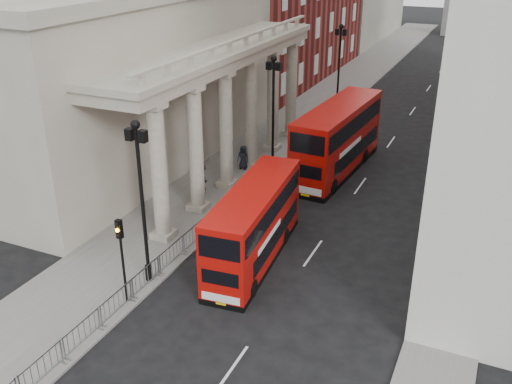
% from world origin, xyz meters
% --- Properties ---
extents(ground, '(260.00, 260.00, 0.00)m').
position_xyz_m(ground, '(0.00, 0.00, 0.00)').
color(ground, black).
rests_on(ground, ground).
extents(sidewalk_west, '(6.00, 140.00, 0.12)m').
position_xyz_m(sidewalk_west, '(-3.00, 30.00, 0.06)').
color(sidewalk_west, slate).
rests_on(sidewalk_west, ground).
extents(sidewalk_east, '(3.00, 140.00, 0.12)m').
position_xyz_m(sidewalk_east, '(13.50, 30.00, 0.06)').
color(sidewalk_east, slate).
rests_on(sidewalk_east, ground).
extents(kerb, '(0.20, 140.00, 0.14)m').
position_xyz_m(kerb, '(-0.05, 30.00, 0.07)').
color(kerb, slate).
rests_on(kerb, ground).
extents(portico_building, '(9.00, 28.00, 12.00)m').
position_xyz_m(portico_building, '(-10.50, 18.00, 6.00)').
color(portico_building, gray).
rests_on(portico_building, ground).
extents(lamp_post_south, '(1.05, 0.44, 8.32)m').
position_xyz_m(lamp_post_south, '(-0.60, 4.00, 4.91)').
color(lamp_post_south, black).
rests_on(lamp_post_south, sidewalk_west).
extents(lamp_post_mid, '(1.05, 0.44, 8.32)m').
position_xyz_m(lamp_post_mid, '(-0.60, 20.00, 4.91)').
color(lamp_post_mid, black).
rests_on(lamp_post_mid, sidewalk_west).
extents(lamp_post_north, '(1.05, 0.44, 8.32)m').
position_xyz_m(lamp_post_north, '(-0.60, 36.00, 4.91)').
color(lamp_post_north, black).
rests_on(lamp_post_north, sidewalk_west).
extents(traffic_light, '(0.28, 0.33, 4.30)m').
position_xyz_m(traffic_light, '(-0.50, 1.98, 3.11)').
color(traffic_light, black).
rests_on(traffic_light, sidewalk_west).
extents(crowd_barriers, '(0.50, 18.75, 1.10)m').
position_xyz_m(crowd_barriers, '(-0.35, 2.23, 0.67)').
color(crowd_barriers, gray).
rests_on(crowd_barriers, sidewalk_west).
extents(bus_near, '(3.16, 9.70, 4.11)m').
position_xyz_m(bus_near, '(3.32, 8.13, 2.15)').
color(bus_near, '#B10C08').
rests_on(bus_near, ground).
extents(bus_far, '(3.50, 11.58, 4.93)m').
position_xyz_m(bus_far, '(3.65, 21.93, 2.58)').
color(bus_far, '#B10C08').
rests_on(bus_far, ground).
extents(pedestrian_a, '(0.64, 0.46, 1.62)m').
position_xyz_m(pedestrian_a, '(-2.96, 13.78, 0.93)').
color(pedestrian_a, black).
rests_on(pedestrian_a, sidewalk_west).
extents(pedestrian_b, '(0.97, 0.87, 1.66)m').
position_xyz_m(pedestrian_b, '(-4.26, 15.93, 0.95)').
color(pedestrian_b, black).
rests_on(pedestrian_b, sidewalk_west).
extents(pedestrian_c, '(0.90, 0.62, 1.76)m').
position_xyz_m(pedestrian_c, '(-2.64, 19.29, 1.00)').
color(pedestrian_c, black).
rests_on(pedestrian_c, sidewalk_west).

